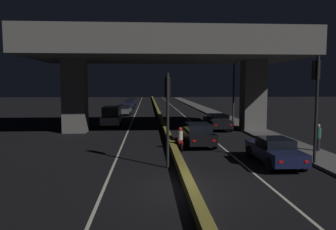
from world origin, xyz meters
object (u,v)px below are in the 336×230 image
object	(u,v)px
car_silver_lead_oncoming	(112,116)
car_dark_blue_fourth_oncoming	(131,101)
car_black_second	(198,134)
car_grey_second_oncoming	(123,110)
pedestrian_on_sidewalk	(318,137)
street_lamp	(231,74)
car_black_third	(217,121)
motorcycle_red_filtering_near	(180,140)
traffic_light_right_of_median	(316,92)
car_dark_blue_lead	(274,151)
car_dark_blue_third_oncoming	(129,104)
traffic_light_left_of_median	(168,103)

from	to	relation	value
car_silver_lead_oncoming	car_dark_blue_fourth_oncoming	distance (m)	36.22
car_black_second	car_grey_second_oncoming	world-z (taller)	car_black_second
car_grey_second_oncoming	pedestrian_on_sidewalk	size ratio (longest dim) A/B	2.69
street_lamp	car_black_third	world-z (taller)	street_lamp
motorcycle_red_filtering_near	car_silver_lead_oncoming	bearing A→B (deg)	22.42
street_lamp	car_black_third	distance (m)	5.86
pedestrian_on_sidewalk	car_black_third	bearing A→B (deg)	109.10
traffic_light_right_of_median	car_black_second	distance (m)	8.19
street_lamp	car_grey_second_oncoming	bearing A→B (deg)	133.75
car_dark_blue_lead	car_black_second	distance (m)	6.32
traffic_light_right_of_median	pedestrian_on_sidewalk	bearing A→B (deg)	58.46
car_black_second	car_dark_blue_third_oncoming	distance (m)	36.73
car_dark_blue_fourth_oncoming	car_dark_blue_third_oncoming	bearing A→B (deg)	-0.86
car_silver_lead_oncoming	pedestrian_on_sidewalk	size ratio (longest dim) A/B	2.54
car_black_third	motorcycle_red_filtering_near	bearing A→B (deg)	154.59
car_silver_lead_oncoming	car_grey_second_oncoming	world-z (taller)	car_silver_lead_oncoming
traffic_light_left_of_median	car_dark_blue_third_oncoming	xyz separation A→B (m)	(-4.24, 41.93, -2.40)
car_dark_blue_lead	car_black_second	world-z (taller)	car_black_second
pedestrian_on_sidewalk	car_silver_lead_oncoming	bearing A→B (deg)	134.84
traffic_light_right_of_median	car_grey_second_oncoming	world-z (taller)	traffic_light_right_of_median
car_dark_blue_third_oncoming	pedestrian_on_sidewalk	xyz separation A→B (m)	(13.32, -39.13, 0.20)
traffic_light_right_of_median	car_dark_blue_lead	world-z (taller)	traffic_light_right_of_median
car_black_second	car_black_third	world-z (taller)	car_black_second
traffic_light_right_of_median	car_grey_second_oncoming	bearing A→B (deg)	111.82
car_dark_blue_lead	car_grey_second_oncoming	distance (m)	30.28
car_grey_second_oncoming	motorcycle_red_filtering_near	xyz separation A→B (m)	(5.29, -24.64, -0.08)
car_black_second	car_silver_lead_oncoming	distance (m)	12.62
car_dark_blue_third_oncoming	pedestrian_on_sidewalk	size ratio (longest dim) A/B	2.53
traffic_light_right_of_median	car_dark_blue_third_oncoming	distance (m)	43.61
car_silver_lead_oncoming	car_dark_blue_lead	bearing A→B (deg)	32.16
traffic_light_right_of_median	car_black_second	bearing A→B (deg)	130.58
traffic_light_left_of_median	pedestrian_on_sidewalk	bearing A→B (deg)	17.11
traffic_light_right_of_median	car_dark_blue_lead	distance (m)	3.55
pedestrian_on_sidewalk	motorcycle_red_filtering_near	bearing A→B (deg)	169.24
car_black_third	car_dark_blue_lead	bearing A→B (deg)	-179.96
car_grey_second_oncoming	street_lamp	bearing A→B (deg)	46.60
car_grey_second_oncoming	car_dark_blue_third_oncoming	size ratio (longest dim) A/B	1.06
street_lamp	car_black_second	distance (m)	12.85
car_dark_blue_third_oncoming	car_dark_blue_fourth_oncoming	distance (m)	10.70
car_dark_blue_third_oncoming	car_silver_lead_oncoming	bearing A→B (deg)	-0.99
car_silver_lead_oncoming	car_grey_second_oncoming	size ratio (longest dim) A/B	0.95
traffic_light_right_of_median	car_dark_blue_fourth_oncoming	size ratio (longest dim) A/B	1.16
car_silver_lead_oncoming	pedestrian_on_sidewalk	xyz separation A→B (m)	(13.53, -13.61, -0.07)
traffic_light_left_of_median	car_grey_second_oncoming	distance (m)	29.37
traffic_light_left_of_median	traffic_light_right_of_median	distance (m)	7.38
car_dark_blue_fourth_oncoming	pedestrian_on_sidewalk	distance (m)	51.61
car_black_second	pedestrian_on_sidewalk	xyz separation A→B (m)	(6.70, -3.01, 0.18)
car_dark_blue_lead	car_grey_second_oncoming	xyz separation A→B (m)	(-9.69, 28.69, -0.02)
motorcycle_red_filtering_near	car_black_second	bearing A→B (deg)	-44.01
car_silver_lead_oncoming	car_dark_blue_third_oncoming	bearing A→B (deg)	-179.85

